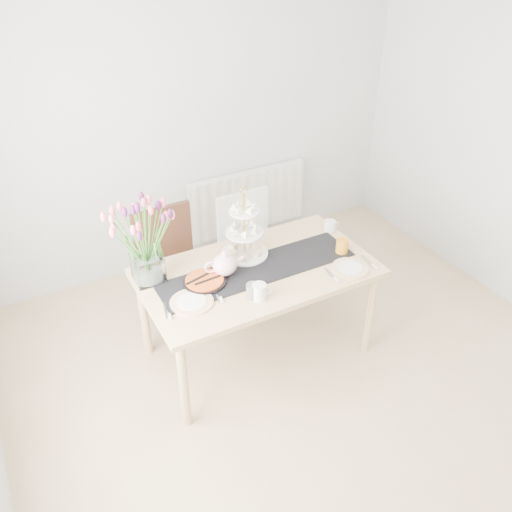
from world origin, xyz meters
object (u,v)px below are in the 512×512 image
plate_left (192,302)px  radiator (248,201)px  dining_table (257,279)px  mug_grey (253,291)px  chair_brown (171,259)px  tart_tin (205,282)px  chair_white (250,240)px  mug_white (259,292)px  cream_jug (330,226)px  teapot (225,265)px  cake_stand (244,238)px  mug_orange (342,246)px  tulip_vase (143,231)px  plate_right (350,268)px

plate_left → radiator: bearing=52.0°
dining_table → mug_grey: 0.33m
chair_brown → tart_tin: bearing=-90.7°
chair_white → mug_white: bearing=-115.1°
chair_brown → cream_jug: (1.12, -0.49, 0.24)m
radiator → plate_left: size_ratio=4.33×
cream_jug → mug_white: size_ratio=0.79×
chair_white → teapot: size_ratio=3.45×
cake_stand → mug_orange: 0.70m
chair_brown → tart_tin: chair_brown is taller
teapot → tart_tin: size_ratio=0.94×
dining_table → cream_jug: 0.77m
cream_jug → plate_left: (-1.27, -0.32, -0.04)m
tulip_vase → plate_right: bearing=-23.3°
cake_stand → teapot: cake_stand is taller
plate_left → chair_white: bearing=43.5°
radiator → cake_stand: size_ratio=2.45×
mug_white → plate_right: bearing=17.9°
mug_grey → plate_right: 0.74m
cake_stand → mug_orange: size_ratio=4.58×
cake_stand → mug_white: bearing=-107.1°
mug_grey → plate_right: bearing=-20.4°
mug_orange → plate_left: (-1.17, -0.02, -0.05)m
mug_white → plate_right: size_ratio=0.43×
mug_white → cake_stand: bearing=91.7°
mug_grey → tart_tin: bearing=109.7°
radiator → mug_orange: mug_orange is taller
radiator → dining_table: size_ratio=0.75×
chair_white → cream_jug: chair_white is taller
teapot → cream_jug: (0.96, 0.14, -0.04)m
teapot → radiator: bearing=67.3°
chair_brown → mug_white: 1.03m
chair_brown → plate_right: (0.95, -0.98, 0.20)m
mug_grey → plate_right: mug_grey is taller
chair_brown → mug_orange: chair_brown is taller
chair_white → cream_jug: 0.70m
plate_left → plate_right: (1.10, -0.17, -0.00)m
cream_jug → mug_grey: bearing=-143.4°
teapot → cake_stand: bearing=43.8°
chair_brown → mug_grey: size_ratio=9.49×
mug_white → plate_right: mug_white is taller
dining_table → chair_white: (0.29, 0.67, -0.14)m
dining_table → teapot: 0.28m
chair_white → cake_stand: bearing=-122.2°
cake_stand → tart_tin: cake_stand is taller
radiator → dining_table: (-0.67, -1.43, 0.22)m
cream_jug → tart_tin: 1.13m
mug_orange → plate_right: size_ratio=0.42×
chair_brown → cream_jug: size_ratio=11.12×
radiator → tart_tin: size_ratio=4.22×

